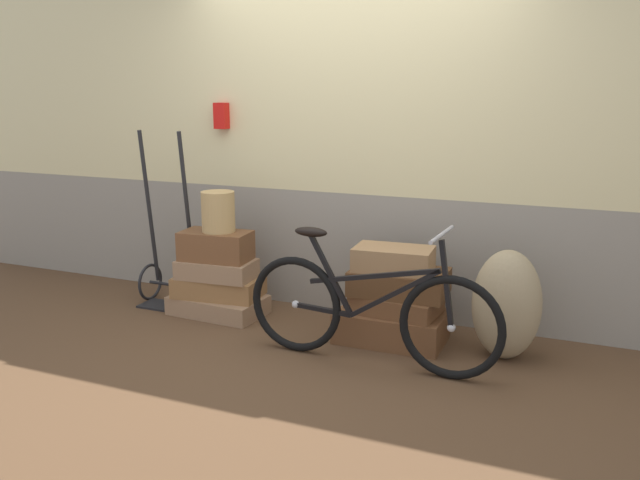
{
  "coord_description": "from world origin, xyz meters",
  "views": [
    {
      "loc": [
        1.76,
        -3.85,
        1.68
      ],
      "look_at": [
        0.01,
        0.19,
        0.67
      ],
      "focal_mm": 37.65,
      "sensor_mm": 36.0,
      "label": 1
    }
  ],
  "objects_px": {
    "suitcase_3": "(216,246)",
    "suitcase_7": "(394,259)",
    "luggage_trolley": "(169,266)",
    "suitcase_6": "(399,282)",
    "burlap_sack": "(507,305)",
    "suitcase_4": "(391,326)",
    "suitcase_2": "(217,269)",
    "suitcase_5": "(396,303)",
    "suitcase_0": "(218,305)",
    "bicycle": "(369,311)",
    "suitcase_1": "(219,286)",
    "wicker_basket": "(218,212)"
  },
  "relations": [
    {
      "from": "suitcase_2",
      "to": "suitcase_5",
      "type": "xyz_separation_m",
      "value": [
        1.39,
        0.01,
        -0.09
      ]
    },
    {
      "from": "suitcase_3",
      "to": "suitcase_6",
      "type": "height_order",
      "value": "suitcase_3"
    },
    {
      "from": "suitcase_1",
      "to": "suitcase_2",
      "type": "bearing_deg",
      "value": -81.41
    },
    {
      "from": "suitcase_6",
      "to": "burlap_sack",
      "type": "height_order",
      "value": "burlap_sack"
    },
    {
      "from": "suitcase_6",
      "to": "suitcase_7",
      "type": "distance_m",
      "value": 0.17
    },
    {
      "from": "suitcase_2",
      "to": "bicycle",
      "type": "relative_size",
      "value": 0.34
    },
    {
      "from": "suitcase_4",
      "to": "suitcase_5",
      "type": "height_order",
      "value": "suitcase_5"
    },
    {
      "from": "suitcase_1",
      "to": "suitcase_6",
      "type": "bearing_deg",
      "value": -6.3
    },
    {
      "from": "suitcase_6",
      "to": "burlap_sack",
      "type": "distance_m",
      "value": 0.71
    },
    {
      "from": "suitcase_5",
      "to": "suitcase_2",
      "type": "bearing_deg",
      "value": -175.29
    },
    {
      "from": "suitcase_6",
      "to": "wicker_basket",
      "type": "distance_m",
      "value": 1.43
    },
    {
      "from": "suitcase_0",
      "to": "suitcase_6",
      "type": "xyz_separation_m",
      "value": [
        1.41,
        0.02,
        0.34
      ]
    },
    {
      "from": "luggage_trolley",
      "to": "burlap_sack",
      "type": "xyz_separation_m",
      "value": [
        2.59,
        -0.07,
        0.04
      ]
    },
    {
      "from": "suitcase_0",
      "to": "suitcase_1",
      "type": "relative_size",
      "value": 1.09
    },
    {
      "from": "suitcase_4",
      "to": "wicker_basket",
      "type": "relative_size",
      "value": 2.39
    },
    {
      "from": "suitcase_3",
      "to": "wicker_basket",
      "type": "relative_size",
      "value": 1.72
    },
    {
      "from": "burlap_sack",
      "to": "bicycle",
      "type": "height_order",
      "value": "bicycle"
    },
    {
      "from": "suitcase_0",
      "to": "bicycle",
      "type": "bearing_deg",
      "value": -15.21
    },
    {
      "from": "suitcase_1",
      "to": "suitcase_3",
      "type": "xyz_separation_m",
      "value": [
        0.0,
        -0.02,
        0.32
      ]
    },
    {
      "from": "suitcase_0",
      "to": "suitcase_5",
      "type": "bearing_deg",
      "value": 2.52
    },
    {
      "from": "suitcase_1",
      "to": "suitcase_7",
      "type": "bearing_deg",
      "value": -7.27
    },
    {
      "from": "suitcase_5",
      "to": "luggage_trolley",
      "type": "bearing_deg",
      "value": -177.93
    },
    {
      "from": "suitcase_2",
      "to": "bicycle",
      "type": "xyz_separation_m",
      "value": [
        1.35,
        -0.42,
        -0.01
      ]
    },
    {
      "from": "suitcase_2",
      "to": "burlap_sack",
      "type": "xyz_separation_m",
      "value": [
        2.11,
        0.01,
        -0.0
      ]
    },
    {
      "from": "suitcase_1",
      "to": "suitcase_2",
      "type": "height_order",
      "value": "suitcase_2"
    },
    {
      "from": "suitcase_5",
      "to": "suitcase_7",
      "type": "xyz_separation_m",
      "value": [
        -0.03,
        0.01,
        0.3
      ]
    },
    {
      "from": "wicker_basket",
      "to": "suitcase_0",
      "type": "bearing_deg",
      "value": -175.78
    },
    {
      "from": "suitcase_3",
      "to": "suitcase_5",
      "type": "distance_m",
      "value": 1.42
    },
    {
      "from": "suitcase_3",
      "to": "suitcase_7",
      "type": "relative_size",
      "value": 1.0
    },
    {
      "from": "suitcase_0",
      "to": "bicycle",
      "type": "xyz_separation_m",
      "value": [
        1.36,
        -0.44,
        0.27
      ]
    },
    {
      "from": "bicycle",
      "to": "suitcase_1",
      "type": "bearing_deg",
      "value": 161.32
    },
    {
      "from": "luggage_trolley",
      "to": "suitcase_0",
      "type": "bearing_deg",
      "value": -7.61
    },
    {
      "from": "suitcase_1",
      "to": "wicker_basket",
      "type": "xyz_separation_m",
      "value": [
        0.02,
        -0.01,
        0.58
      ]
    },
    {
      "from": "suitcase_3",
      "to": "luggage_trolley",
      "type": "relative_size",
      "value": 0.38
    },
    {
      "from": "wicker_basket",
      "to": "luggage_trolley",
      "type": "height_order",
      "value": "luggage_trolley"
    },
    {
      "from": "suitcase_6",
      "to": "suitcase_7",
      "type": "xyz_separation_m",
      "value": [
        -0.04,
        -0.02,
        0.16
      ]
    },
    {
      "from": "suitcase_2",
      "to": "burlap_sack",
      "type": "height_order",
      "value": "burlap_sack"
    },
    {
      "from": "suitcase_2",
      "to": "suitcase_4",
      "type": "distance_m",
      "value": 1.38
    },
    {
      "from": "wicker_basket",
      "to": "suitcase_2",
      "type": "bearing_deg",
      "value": -126.17
    },
    {
      "from": "suitcase_0",
      "to": "wicker_basket",
      "type": "distance_m",
      "value": 0.72
    },
    {
      "from": "suitcase_5",
      "to": "bicycle",
      "type": "relative_size",
      "value": 0.34
    },
    {
      "from": "suitcase_4",
      "to": "suitcase_5",
      "type": "bearing_deg",
      "value": 3.68
    },
    {
      "from": "suitcase_3",
      "to": "wicker_basket",
      "type": "height_order",
      "value": "wicker_basket"
    },
    {
      "from": "suitcase_6",
      "to": "wicker_basket",
      "type": "xyz_separation_m",
      "value": [
        -1.38,
        -0.02,
        0.38
      ]
    },
    {
      "from": "suitcase_2",
      "to": "suitcase_6",
      "type": "height_order",
      "value": "suitcase_6"
    },
    {
      "from": "suitcase_6",
      "to": "wicker_basket",
      "type": "height_order",
      "value": "wicker_basket"
    },
    {
      "from": "suitcase_4",
      "to": "luggage_trolley",
      "type": "bearing_deg",
      "value": 176.92
    },
    {
      "from": "suitcase_4",
      "to": "luggage_trolley",
      "type": "xyz_separation_m",
      "value": [
        -1.85,
        0.08,
        0.21
      ]
    },
    {
      "from": "suitcase_3",
      "to": "luggage_trolley",
      "type": "distance_m",
      "value": 0.54
    },
    {
      "from": "suitcase_0",
      "to": "suitcase_7",
      "type": "bearing_deg",
      "value": 2.75
    }
  ]
}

